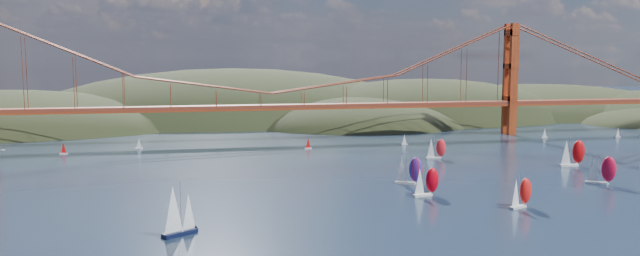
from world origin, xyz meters
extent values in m
ellipsoid|color=black|center=(-10.00, 300.00, -16.80)|extent=(300.00, 180.00, 96.00)
ellipsoid|color=black|center=(110.00, 270.00, -13.30)|extent=(220.00, 140.00, 76.00)
ellipsoid|color=black|center=(60.00, 240.00, -8.40)|extent=(140.00, 110.00, 48.00)
ellipsoid|color=black|center=(200.00, 290.00, -10.50)|extent=(260.00, 160.00, 60.00)
cube|color=maroon|center=(0.00, 180.00, 16.00)|extent=(440.00, 7.00, 1.60)
cube|color=maroon|center=(0.00, 180.00, 14.80)|extent=(440.00, 7.00, 0.80)
cube|color=maroon|center=(120.00, 180.00, 27.50)|extent=(4.00, 8.50, 55.00)
cube|color=black|center=(-39.70, 31.72, 0.48)|extent=(8.00, 6.23, 0.97)
cylinder|color=#99999E|center=(-39.36, 31.93, 6.78)|extent=(0.12, 0.12, 11.63)
cone|color=white|center=(-40.92, 30.94, 6.20)|extent=(6.23, 6.23, 10.24)
cone|color=white|center=(-37.66, 33.02, 5.04)|extent=(4.45, 4.45, 8.14)
cube|color=white|center=(26.50, 56.83, 0.33)|extent=(5.76, 2.51, 0.67)
cylinder|color=#99999E|center=(26.77, 56.88, 4.85)|extent=(0.08, 0.08, 8.36)
cone|color=white|center=(25.51, 56.65, 4.43)|extent=(3.62, 3.62, 7.35)
ellipsoid|color=#C3000F|center=(29.52, 57.37, 4.43)|extent=(4.27, 3.10, 7.02)
cube|color=silver|center=(45.61, 38.80, 0.32)|extent=(5.50, 3.45, 0.64)
cylinder|color=#99999E|center=(45.86, 38.90, 4.64)|extent=(0.08, 0.08, 8.01)
cone|color=white|center=(44.73, 38.43, 4.24)|extent=(3.92, 3.92, 7.05)
ellipsoid|color=red|center=(48.32, 39.94, 4.24)|extent=(4.36, 3.62, 6.73)
cube|color=white|center=(84.97, 61.87, 0.37)|extent=(6.04, 4.85, 0.74)
cylinder|color=#99999E|center=(85.22, 61.70, 5.33)|extent=(0.09, 0.09, 9.19)
cone|color=white|center=(84.06, 62.49, 4.87)|extent=(4.76, 4.76, 8.09)
ellipsoid|color=red|center=(87.76, 59.98, 4.87)|extent=(5.06, 4.63, 7.72)
cube|color=white|center=(94.89, 90.99, 0.39)|extent=(6.62, 2.04, 0.79)
cylinder|color=#99999E|center=(95.22, 90.98, 5.71)|extent=(0.10, 0.10, 9.85)
cone|color=white|center=(93.71, 91.02, 5.22)|extent=(3.79, 3.79, 8.67)
ellipsoid|color=#C5070A|center=(98.50, 90.87, 5.22)|extent=(4.68, 3.03, 8.27)
cube|color=silver|center=(53.81, 116.09, 0.32)|extent=(5.49, 1.96, 0.65)
cylinder|color=#99999E|center=(54.07, 116.07, 4.68)|extent=(0.08, 0.08, 8.07)
cone|color=white|center=(52.84, 116.17, 4.28)|extent=(3.26, 3.26, 7.11)
ellipsoid|color=red|center=(56.76, 115.84, 4.28)|extent=(3.96, 2.68, 6.78)
cube|color=silver|center=(27.37, 73.91, 0.35)|extent=(6.03, 4.03, 0.71)
cylinder|color=#99999E|center=(27.64, 73.78, 5.13)|extent=(0.09, 0.09, 8.84)
cone|color=white|center=(26.41, 74.36, 4.69)|extent=(4.40, 4.40, 7.78)
ellipsoid|color=#A4172A|center=(30.29, 72.51, 4.69)|extent=(4.84, 4.12, 7.43)
cube|color=silver|center=(-86.67, 157.27, 0.25)|extent=(3.00, 1.00, 0.50)
cone|color=red|center=(-86.67, 157.27, 2.60)|extent=(2.00, 2.00, 4.20)
cube|color=silver|center=(-58.21, 165.47, 0.25)|extent=(3.00, 1.00, 0.50)
cone|color=white|center=(-58.21, 165.47, 2.60)|extent=(2.00, 2.00, 4.20)
cube|color=silver|center=(129.26, 162.32, 0.25)|extent=(3.00, 1.00, 0.50)
cone|color=white|center=(129.26, 162.32, 2.60)|extent=(2.00, 2.00, 4.20)
cube|color=silver|center=(164.91, 156.80, 0.25)|extent=(3.00, 1.00, 0.50)
cone|color=white|center=(164.91, 156.80, 2.60)|extent=(2.00, 2.00, 4.20)
cube|color=silver|center=(55.79, 154.53, 0.25)|extent=(3.00, 1.00, 0.50)
cone|color=white|center=(55.79, 154.53, 2.60)|extent=(2.00, 2.00, 4.20)
cube|color=silver|center=(11.83, 151.16, 0.25)|extent=(3.00, 1.00, 0.50)
cone|color=red|center=(11.83, 151.16, 2.60)|extent=(2.00, 2.00, 4.20)
ellipsoid|color=white|center=(-73.74, 28.89, 20.47)|extent=(0.90, 0.25, 0.17)
camera|label=1|loc=(-36.97, -104.95, 39.27)|focal=35.00mm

